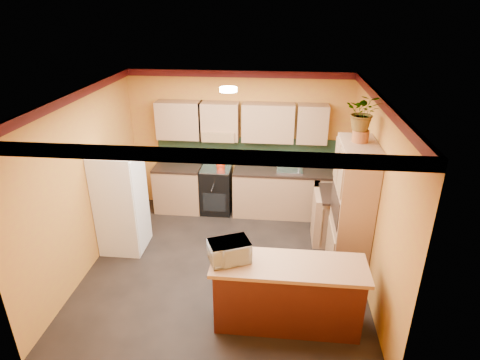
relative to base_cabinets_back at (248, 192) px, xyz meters
name	(u,v)px	position (x,y,z in m)	size (l,w,h in m)	color
room_shell	(227,134)	(-0.19, -1.52, 1.65)	(4.24, 4.24, 2.72)	black
base_cabinets_back	(248,192)	(0.00, 0.00, 0.00)	(3.65, 0.60, 0.88)	#A97F59
countertop_back	(249,170)	(0.00, 0.00, 0.46)	(3.65, 0.62, 0.04)	black
stove	(217,190)	(-0.62, 0.00, 0.02)	(0.58, 0.58, 0.91)	black
kettle	(221,165)	(-0.53, -0.05, 0.56)	(0.17, 0.17, 0.18)	#A8240B
sink	(290,170)	(0.77, 0.00, 0.50)	(0.48, 0.40, 0.03)	silver
base_cabinets_right	(337,219)	(1.59, -0.89, 0.00)	(0.60, 0.80, 0.88)	#A97F59
countertop_right	(339,194)	(1.59, -0.89, 0.46)	(0.62, 0.80, 0.04)	black
fridge	(121,202)	(-1.96, -1.44, 0.41)	(0.68, 0.66, 1.70)	white
pantry	(351,212)	(1.64, -1.76, 0.61)	(0.48, 0.90, 2.10)	#A97F59
fern_pot	(360,136)	(1.64, -1.71, 1.74)	(0.22, 0.22, 0.16)	#964E24
fern	(364,112)	(1.64, -1.71, 2.06)	(0.44, 0.38, 0.49)	#A97F59
breakfast_bar	(287,296)	(0.74, -2.95, 0.00)	(1.80, 0.55, 0.88)	#4E1D12
bar_top	(289,266)	(0.74, -2.95, 0.47)	(1.90, 0.65, 0.05)	tan
microwave	(229,251)	(0.01, -2.95, 0.62)	(0.48, 0.33, 0.27)	white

